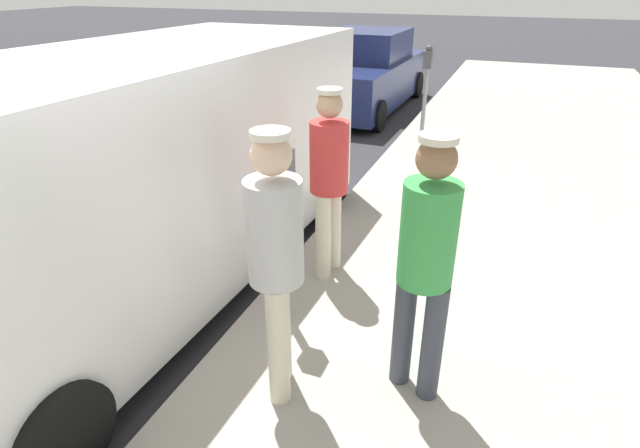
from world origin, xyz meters
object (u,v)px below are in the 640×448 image
object	(u,v)px
pedestrian_in_green	(426,256)
parking_meter_near	(283,202)
parking_meter_far	(427,75)
pedestrian_in_gray	(276,254)
pedestrian_in_red	(329,173)
parked_van	(146,167)
parked_sedan_ahead	(363,74)

from	to	relation	value
pedestrian_in_green	parking_meter_near	bearing A→B (deg)	159.85
parking_meter_far	pedestrian_in_gray	world-z (taller)	pedestrian_in_gray
pedestrian_in_green	pedestrian_in_red	bearing A→B (deg)	131.69
parking_meter_far	pedestrian_in_green	size ratio (longest dim) A/B	0.85
pedestrian_in_green	parked_van	world-z (taller)	parked_van
pedestrian_in_gray	parked_sedan_ahead	distance (m)	8.91
parking_meter_far	parked_van	distance (m)	5.61
pedestrian_in_green	parked_van	size ratio (longest dim) A/B	0.34
pedestrian_in_red	parked_van	world-z (taller)	parked_van
parking_meter_near	pedestrian_in_red	size ratio (longest dim) A/B	0.88
parked_van	parked_sedan_ahead	distance (m)	7.60
parking_meter_far	pedestrian_in_red	bearing A→B (deg)	-89.11
parking_meter_near	parked_sedan_ahead	xyz separation A→B (m)	(-1.78, 7.89, -0.43)
parking_meter_far	parked_van	world-z (taller)	parked_van
parking_meter_far	pedestrian_in_gray	xyz separation A→B (m)	(0.31, -6.47, 0.02)
parking_meter_near	pedestrian_in_gray	distance (m)	0.82
pedestrian_in_red	parked_van	bearing A→B (deg)	-163.24
pedestrian_in_gray	parking_meter_far	bearing A→B (deg)	92.75
parked_sedan_ahead	parking_meter_far	bearing A→B (deg)	-50.73
parking_meter_near	pedestrian_in_green	size ratio (longest dim) A/B	0.85
pedestrian_in_red	parked_sedan_ahead	size ratio (longest dim) A/B	0.39
pedestrian_in_red	pedestrian_in_green	xyz separation A→B (m)	(1.08, -1.21, 0.04)
parking_meter_near	pedestrian_in_green	bearing A→B (deg)	-20.15
parking_meter_near	parking_meter_far	xyz separation A→B (m)	(0.00, 5.72, 0.00)
pedestrian_in_gray	parked_van	size ratio (longest dim) A/B	0.34
parked_van	pedestrian_in_red	bearing A→B (deg)	16.76
pedestrian_in_gray	parked_sedan_ahead	world-z (taller)	pedestrian_in_gray
parked_van	parked_sedan_ahead	size ratio (longest dim) A/B	1.19
pedestrian_in_gray	parked_van	distance (m)	2.10
pedestrian_in_red	pedestrian_in_green	world-z (taller)	pedestrian_in_green
parking_meter_far	parked_sedan_ahead	distance (m)	2.84
parking_meter_near	pedestrian_in_gray	size ratio (longest dim) A/B	0.84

